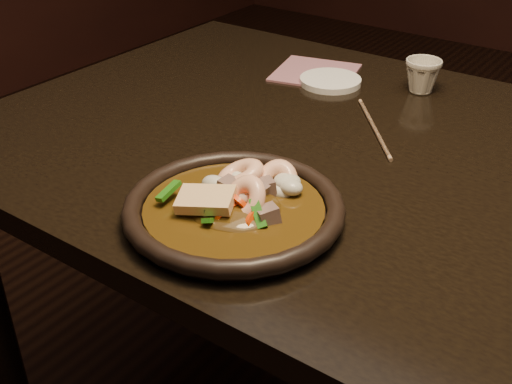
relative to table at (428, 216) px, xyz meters
The scene contains 7 objects.
table is the anchor object (origin of this frame).
plate 0.34m from the table, 122.12° to the right, with size 0.30×0.30×0.03m.
stirfry 0.33m from the table, 123.53° to the right, with size 0.17×0.19×0.07m.
saucer_left 0.41m from the table, 143.77° to the left, with size 0.12×0.12×0.01m, color white.
tea_cup 0.36m from the table, 117.04° to the left, with size 0.07×0.07×0.07m, color beige.
chopsticks 0.19m from the table, 148.92° to the left, with size 0.16×0.19×0.01m.
napkin 0.47m from the table, 144.50° to the left, with size 0.16×0.16×0.00m, color #925A65.
Camera 1 is at (0.28, -0.86, 1.23)m, focal length 45.00 mm.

